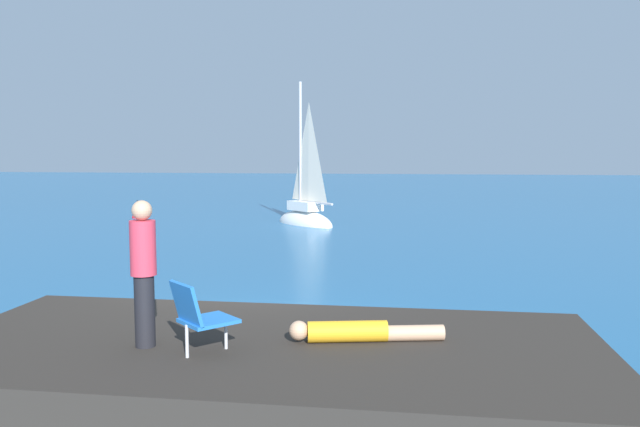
{
  "coord_description": "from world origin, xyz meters",
  "views": [
    {
      "loc": [
        2.7,
        -10.39,
        3.22
      ],
      "look_at": [
        -0.68,
        13.08,
        0.87
      ],
      "focal_mm": 35.21,
      "sensor_mm": 36.0,
      "label": 1
    }
  ],
  "objects_px": {
    "sailboat_near": "(305,216)",
    "person_standing": "(144,269)",
    "person_sunbather": "(359,332)",
    "marker_buoy": "(138,218)",
    "beach_chair": "(199,314)"
  },
  "relations": [
    {
      "from": "person_sunbather",
      "to": "person_standing",
      "type": "height_order",
      "value": "person_standing"
    },
    {
      "from": "sailboat_near",
      "to": "person_standing",
      "type": "bearing_deg",
      "value": 138.97
    },
    {
      "from": "person_standing",
      "to": "beach_chair",
      "type": "xyz_separation_m",
      "value": [
        0.69,
        -0.2,
        -0.42
      ]
    },
    {
      "from": "person_sunbather",
      "to": "beach_chair",
      "type": "relative_size",
      "value": 2.19
    },
    {
      "from": "beach_chair",
      "to": "person_sunbather",
      "type": "bearing_deg",
      "value": -24.23
    },
    {
      "from": "person_sunbather",
      "to": "marker_buoy",
      "type": "xyz_separation_m",
      "value": [
        -12.58,
        21.88,
        -1.18
      ]
    },
    {
      "from": "sailboat_near",
      "to": "person_standing",
      "type": "relative_size",
      "value": 4.24
    },
    {
      "from": "sailboat_near",
      "to": "marker_buoy",
      "type": "xyz_separation_m",
      "value": [
        -8.56,
        1.6,
        -0.37
      ]
    },
    {
      "from": "person_sunbather",
      "to": "marker_buoy",
      "type": "relative_size",
      "value": 1.54
    },
    {
      "from": "sailboat_near",
      "to": "marker_buoy",
      "type": "relative_size",
      "value": 6.09
    },
    {
      "from": "sailboat_near",
      "to": "person_sunbather",
      "type": "height_order",
      "value": "sailboat_near"
    },
    {
      "from": "marker_buoy",
      "to": "person_sunbather",
      "type": "bearing_deg",
      "value": -60.11
    },
    {
      "from": "person_sunbather",
      "to": "sailboat_near",
      "type": "bearing_deg",
      "value": 89.71
    },
    {
      "from": "person_sunbather",
      "to": "marker_buoy",
      "type": "bearing_deg",
      "value": 108.38
    },
    {
      "from": "sailboat_near",
      "to": "person_standing",
      "type": "distance_m",
      "value": 20.91
    }
  ]
}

